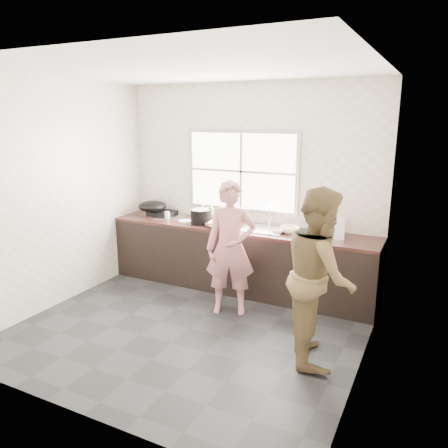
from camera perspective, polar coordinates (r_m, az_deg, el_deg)
The scene contains 30 objects.
floor at distance 4.94m, azimuth -4.53°, elevation -13.49°, with size 3.60×3.20×0.01m, color #252528.
ceiling at distance 4.41m, azimuth -5.24°, elevation 19.57°, with size 3.60×3.20×0.01m, color silver.
wall_back at distance 5.89m, azimuth 3.29°, elevation 4.93°, with size 3.60×0.01×2.70m, color beige.
wall_left at distance 5.63m, azimuth -20.81°, elevation 3.63°, with size 0.01×3.20×2.70m, color silver.
wall_right at distance 3.88m, azimuth 18.54°, elevation -0.45°, with size 0.01×3.20×2.70m, color beige.
wall_front at distance 3.27m, azimuth -19.65°, elevation -3.18°, with size 3.60×0.01×2.70m, color beige.
cabinet at distance 5.83m, azimuth 1.93°, elevation -4.66°, with size 3.60×0.62×0.82m, color black.
countertop at distance 5.71m, azimuth 1.97°, elevation -0.56°, with size 3.60×0.64×0.04m, color #341A15.
sink at distance 5.57m, azimuth 5.24°, elevation -0.71°, with size 0.55×0.45×0.02m, color silver.
faucet at distance 5.72m, azimuth 6.01°, elevation 1.15°, with size 0.02×0.02×0.30m, color silver.
window_frame at distance 5.89m, azimuth 2.36°, elevation 6.91°, with size 1.60×0.05×1.10m, color #9EA0A5.
window_glazing at distance 5.87m, azimuth 2.26°, elevation 6.88°, with size 1.50×0.01×1.00m, color white.
woman at distance 5.05m, azimuth 0.87°, elevation -3.74°, with size 0.54×0.35×1.47m, color #D78187.
person_side at distance 4.17m, azimuth 12.39°, elevation -6.57°, with size 0.81×0.63×1.66m, color brown.
cutting_board at distance 5.73m, azimuth -0.31°, elevation -0.08°, with size 0.45×0.45×0.04m, color black.
cleaver at distance 5.91m, azimuth -0.64°, elevation 0.56°, with size 0.18×0.09×0.01m, color silver.
bowl_mince at distance 5.72m, azimuth -0.86°, elevation -0.03°, with size 0.24×0.24×0.06m, color silver.
bowl_crabs at distance 5.46m, azimuth 8.57°, elevation -0.84°, with size 0.20×0.20×0.06m, color white.
bowl_held at distance 5.42m, azimuth 7.08°, elevation -0.92°, with size 0.18×0.18×0.06m, color silver.
black_pot at distance 5.86m, azimuth -3.06°, elevation 0.98°, with size 0.27×0.27×0.20m, color black.
plate_food at distance 6.00m, azimuth -5.02°, elevation 0.37°, with size 0.20×0.20×0.02m, color silver.
bottle_green at distance 5.94m, azimuth -1.80°, elevation 1.56°, with size 0.11×0.11×0.27m, color #4E9330.
bottle_brown_tall at distance 6.08m, azimuth -2.65°, elevation 1.43°, with size 0.08×0.09×0.19m, color #482212.
bottle_brown_short at distance 5.95m, azimuth -1.79°, elevation 1.06°, with size 0.13×0.13×0.17m, color #461C11.
glass_jar at distance 6.20m, azimuth -7.43°, elevation 1.15°, with size 0.07×0.07×0.10m, color white.
burner at distance 6.49m, azimuth -7.88°, elevation 1.52°, with size 0.38×0.38×0.06m, color black.
wok at distance 6.42m, azimuth -9.33°, elevation 2.31°, with size 0.41×0.41×0.15m, color black.
dish_rack at distance 5.26m, azimuth 13.84°, elevation -0.40°, with size 0.38×0.26×0.28m, color white.
pot_lid_left at distance 6.29m, azimuth -6.22°, elevation 0.97°, with size 0.26×0.26×0.01m, color silver.
pot_lid_right at distance 6.30m, azimuth -8.16°, elevation 0.92°, with size 0.26×0.26×0.01m, color #ADB1B4.
Camera 1 is at (2.29, -3.74, 2.26)m, focal length 35.00 mm.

